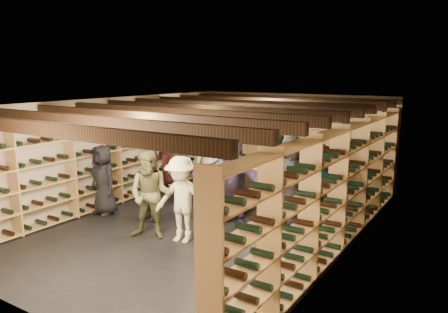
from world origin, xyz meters
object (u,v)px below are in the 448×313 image
person_4 (309,191)px  person_7 (210,166)px  person_0 (103,180)px  person_10 (277,173)px  person_8 (324,186)px  person_1 (150,184)px  crate_stack_right (274,195)px  person_6 (232,172)px  crate_stack_left (245,188)px  person_12 (292,178)px  person_9 (206,165)px  person_11 (231,179)px  person_5 (170,166)px  crate_loose (312,206)px  person_3 (181,200)px  person_2 (150,195)px

person_4 → person_7: 2.49m
person_0 → person_10: 3.67m
person_8 → person_1: bearing=-145.0°
crate_stack_right → person_6: (-0.45, -1.15, 0.73)m
crate_stack_left → person_12: bearing=-13.1°
person_4 → person_9: size_ratio=1.04×
person_4 → person_11: 1.61m
person_1 → person_7: bearing=82.0°
person_10 → person_11: (-0.52, -1.03, 0.01)m
person_4 → person_12: 0.86m
person_5 → crate_loose: bearing=25.2°
person_0 → person_9: 2.39m
person_3 → person_6: 1.89m
person_2 → person_4: bearing=14.2°
crate_stack_right → person_4: bearing=-46.7°
crate_stack_left → person_12: person_12 is taller
person_4 → person_8: person_4 is taller
person_1 → person_5: bearing=128.6°
person_1 → person_9: 1.84m
crate_stack_right → person_1: (-1.56, -2.47, 0.58)m
crate_loose → person_4: size_ratio=0.29×
person_6 → person_7: (-0.57, 0.00, 0.05)m
person_1 → person_8: size_ratio=0.94×
crate_stack_right → person_5: size_ratio=0.35×
crate_stack_left → person_7: bearing=-139.0°
crate_stack_right → person_1: size_ratio=0.38×
person_6 → person_12: 1.30m
person_4 → person_10: size_ratio=0.99×
person_2 → person_7: (-0.10, 2.05, 0.14)m
person_12 → person_11: bearing=-118.6°
crate_stack_right → person_0: bearing=-134.7°
person_1 → person_3: 1.35m
crate_stack_left → person_10: person_10 is taller
person_0 → person_5: size_ratio=0.91×
person_4 → person_5: bearing=151.9°
person_4 → person_2: bearing=-166.4°
person_3 → person_7: 2.01m
crate_loose → crate_stack_right: bearing=176.4°
crate_stack_right → person_12: person_12 is taller
person_3 → person_4: person_4 is taller
crate_stack_right → person_3: (-0.33, -3.03, 0.60)m
person_11 → crate_loose: bearing=46.7°
person_6 → person_11: size_ratio=1.02×
person_0 → person_5: person_5 is taller
person_8 → person_4: bearing=-86.5°
person_2 → person_5: bearing=100.4°
crate_stack_left → person_3: person_3 is taller
person_7 → person_10: person_7 is taller
person_3 → person_11: 1.39m
crate_loose → person_5: bearing=-161.4°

